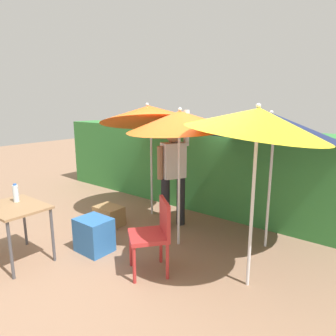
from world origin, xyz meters
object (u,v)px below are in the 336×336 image
object	(u,v)px
crate_cardboard	(109,216)
folding_table	(16,213)
umbrella_orange	(272,127)
umbrella_navy	(258,121)
umbrella_rainbow	(180,121)
chair_plastic	(154,232)
cooler_box	(94,235)
umbrella_yellow	(149,114)
person_vendor	(173,170)
bottle_water	(16,193)

from	to	relation	value
crate_cardboard	folding_table	bearing A→B (deg)	-91.12
umbrella_orange	umbrella_navy	size ratio (longest dim) A/B	0.99
umbrella_rainbow	folding_table	xyz separation A→B (m)	(-1.35, -1.62, -1.11)
chair_plastic	cooler_box	distance (m)	1.02
crate_cardboard	folding_table	size ratio (longest dim) A/B	0.57
folding_table	umbrella_navy	bearing A→B (deg)	27.57
umbrella_yellow	chair_plastic	distance (m)	2.30
umbrella_rainbow	umbrella_orange	distance (m)	1.21
umbrella_rainbow	cooler_box	size ratio (longest dim) A/B	4.16
umbrella_orange	umbrella_yellow	xyz separation A→B (m)	(-2.09, -0.07, 0.12)
umbrella_rainbow	umbrella_orange	xyz separation A→B (m)	(0.98, 0.71, -0.08)
umbrella_navy	chair_plastic	xyz separation A→B (m)	(-0.99, -0.45, -1.30)
person_vendor	folding_table	distance (m)	2.30
umbrella_orange	crate_cardboard	bearing A→B (deg)	-159.31
crate_cardboard	folding_table	distance (m)	1.54
umbrella_orange	folding_table	xyz separation A→B (m)	(-2.33, -2.33, -1.03)
umbrella_yellow	cooler_box	xyz separation A→B (m)	(0.32, -1.52, -1.56)
umbrella_rainbow	cooler_box	xyz separation A→B (m)	(-0.79, -0.87, -1.53)
person_vendor	folding_table	xyz separation A→B (m)	(-0.88, -2.10, -0.29)
bottle_water	chair_plastic	bearing A→B (deg)	25.06
person_vendor	cooler_box	bearing A→B (deg)	-103.56
umbrella_yellow	cooler_box	bearing A→B (deg)	-78.01
chair_plastic	cooler_box	xyz separation A→B (m)	(-0.98, -0.12, -0.28)
chair_plastic	crate_cardboard	distance (m)	1.66
person_vendor	chair_plastic	distance (m)	1.46
umbrella_orange	chair_plastic	distance (m)	2.03
umbrella_rainbow	umbrella_navy	world-z (taller)	umbrella_navy
folding_table	bottle_water	size ratio (longest dim) A/B	3.33
umbrella_rainbow	bottle_water	distance (m)	2.32
umbrella_rainbow	bottle_water	xyz separation A→B (m)	(-1.49, -1.53, -0.91)
umbrella_navy	chair_plastic	size ratio (longest dim) A/B	2.32
bottle_water	umbrella_navy	bearing A→B (deg)	24.78
crate_cardboard	bottle_water	world-z (taller)	bottle_water
umbrella_navy	person_vendor	world-z (taller)	umbrella_navy
umbrella_navy	crate_cardboard	distance (m)	3.00
folding_table	chair_plastic	bearing A→B (deg)	29.58
umbrella_orange	crate_cardboard	world-z (taller)	umbrella_orange
umbrella_rainbow	umbrella_yellow	bearing A→B (deg)	149.95
umbrella_yellow	umbrella_navy	distance (m)	2.48
umbrella_rainbow	umbrella_yellow	world-z (taller)	umbrella_yellow
crate_cardboard	person_vendor	bearing A→B (deg)	36.78
chair_plastic	folding_table	xyz separation A→B (m)	(-1.53, -0.87, 0.14)
person_vendor	bottle_water	size ratio (longest dim) A/B	7.83
umbrella_yellow	bottle_water	bearing A→B (deg)	-99.74
chair_plastic	crate_cardboard	size ratio (longest dim) A/B	1.96
umbrella_orange	bottle_water	distance (m)	3.43
umbrella_yellow	bottle_water	xyz separation A→B (m)	(-0.37, -2.18, -0.94)
umbrella_rainbow	crate_cardboard	xyz separation A→B (m)	(-1.32, -0.16, -1.60)
umbrella_rainbow	folding_table	size ratio (longest dim) A/B	2.43
umbrella_rainbow	person_vendor	xyz separation A→B (m)	(-0.47, 0.48, -0.82)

